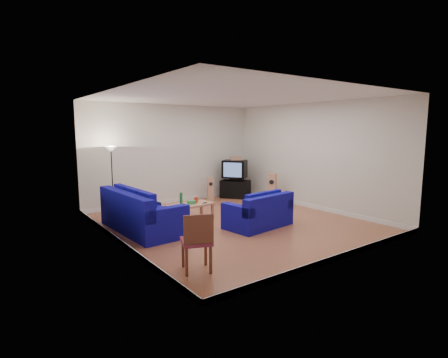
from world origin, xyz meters
TOP-DOWN VIEW (x-y plane):
  - room at (0.00, 0.00)m, footprint 6.01×6.51m
  - sofa_three_seat at (-2.25, 0.72)m, footprint 1.22×2.56m
  - sofa_loveseat at (0.30, -0.70)m, footprint 1.77×1.14m
  - coffee_table at (-0.77, 0.87)m, footprint 1.26×0.70m
  - bottle at (-1.02, 0.91)m, footprint 0.08×0.08m
  - tissue_box at (-0.75, 0.85)m, footprint 0.24×0.18m
  - red_canister at (-0.55, 0.93)m, footprint 0.12×0.12m
  - remote at (-0.39, 0.74)m, footprint 0.15×0.09m
  - tv_stand at (2.12, 2.65)m, footprint 1.06×1.14m
  - av_receiver at (2.18, 2.64)m, footprint 0.58×0.60m
  - television at (2.06, 2.62)m, footprint 0.95×0.99m
  - centre_speaker at (2.15, 2.66)m, footprint 0.39×0.30m
  - speaker_left at (1.08, 2.70)m, footprint 0.26×0.29m
  - speaker_right at (2.45, 1.11)m, footprint 0.38×0.36m
  - floor_lamp at (-2.22, 2.70)m, footprint 0.33×0.33m
  - dining_chair at (-2.42, -2.18)m, footprint 0.64×0.64m

SIDE VIEW (x-z plane):
  - tv_stand at x=2.12m, z-range 0.00..0.62m
  - sofa_loveseat at x=0.30m, z-range -0.10..0.73m
  - sofa_three_seat at x=-2.25m, z-range -0.12..0.84m
  - coffee_table at x=-0.77m, z-range 0.17..0.61m
  - speaker_left at x=1.08m, z-range 0.00..0.81m
  - remote at x=-0.39m, z-range 0.44..0.46m
  - tissue_box at x=-0.75m, z-range 0.44..0.53m
  - speaker_right at x=2.45m, z-range 0.00..1.00m
  - red_canister at x=-0.55m, z-range 0.44..0.59m
  - dining_chair at x=-2.42m, z-range 0.06..1.09m
  - bottle at x=-1.02m, z-range 0.44..0.77m
  - av_receiver at x=2.18m, z-range 0.62..0.72m
  - television at x=2.06m, z-range 0.72..1.34m
  - centre_speaker at x=2.15m, z-range 1.34..1.47m
  - room at x=0.00m, z-range -0.06..3.15m
  - floor_lamp at x=-2.22m, z-range 0.63..2.57m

